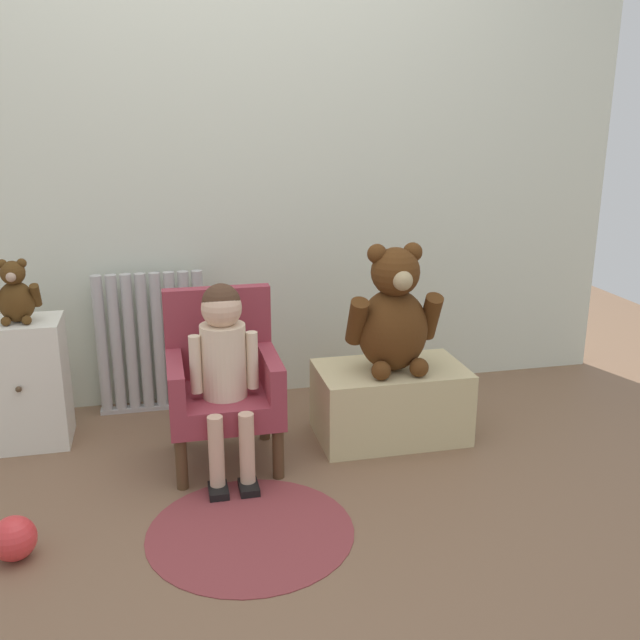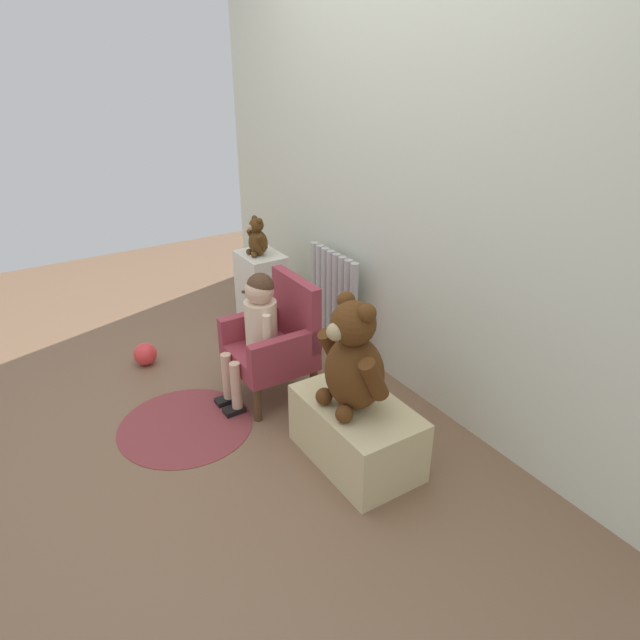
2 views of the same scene
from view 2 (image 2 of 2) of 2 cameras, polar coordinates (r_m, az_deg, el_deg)
name	(u,v)px [view 2 (image 2 of 2)]	position (r m, az deg, el deg)	size (l,w,h in m)	color
ground_plane	(196,434)	(3.00, -12.29, -11.04)	(6.00, 6.00, 0.00)	brown
back_wall	(396,167)	(3.05, 7.65, 14.94)	(3.80, 0.05, 2.40)	silver
radiator	(333,302)	(3.55, 1.32, 1.80)	(0.50, 0.05, 0.65)	#B7B5B4
small_dresser	(262,291)	(3.86, -5.82, 2.89)	(0.33, 0.28, 0.53)	silver
child_armchair	(276,340)	(3.09, -4.37, -2.04)	(0.42, 0.41, 0.67)	#933340
child_figure	(257,320)	(2.97, -6.34, -0.04)	(0.25, 0.35, 0.73)	beige
low_bench	(356,432)	(2.69, 3.64, -11.11)	(0.61, 0.37, 0.31)	#CDBA87
large_teddy_bear	(353,361)	(2.47, 3.35, -4.10)	(0.38, 0.27, 0.53)	#4F2C11
small_teddy_bear	(257,238)	(3.72, -6.28, 8.12)	(0.18, 0.13, 0.25)	#4C3013
floor_rug	(186,425)	(3.06, -13.29, -10.21)	(0.69, 0.69, 0.01)	brown
toy_ball	(145,354)	(3.63, -17.13, -3.28)	(0.14, 0.14, 0.14)	#E23639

